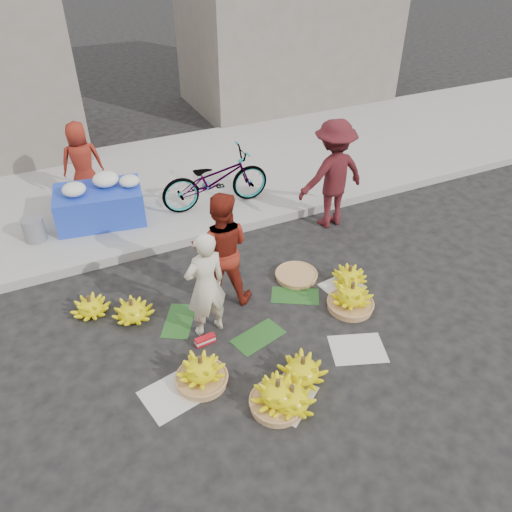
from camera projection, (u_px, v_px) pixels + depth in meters
name	position (u px, v px, depth m)	size (l,w,h in m)	color
ground	(259.00, 325.00, 6.39)	(80.00, 80.00, 0.00)	black
curb	(199.00, 235.00, 7.96)	(40.00, 0.25, 0.15)	#9A9791
sidewalk	(162.00, 182.00, 9.52)	(40.00, 4.00, 0.12)	#9A9791
newspaper_scatter	(288.00, 367.00, 5.80)	(3.20, 1.80, 0.00)	silver
banana_leaves	(245.00, 317.00, 6.50)	(2.00, 1.00, 0.00)	#1B4D19
banana_bunch_0	(201.00, 372.00, 5.52)	(0.57, 0.57, 0.41)	#AB7848
banana_bunch_1	(291.00, 398.00, 5.26)	(0.60, 0.60, 0.34)	yellow
banana_bunch_2	(277.00, 395.00, 5.26)	(0.58, 0.58, 0.41)	#AB7848
banana_bunch_3	(302.00, 370.00, 5.58)	(0.61, 0.61, 0.34)	yellow
banana_bunch_4	(351.00, 297.00, 6.55)	(0.67, 0.67, 0.42)	#AB7848
banana_bunch_5	(349.00, 276.00, 7.01)	(0.53, 0.53, 0.30)	yellow
banana_bunch_6	(132.00, 311.00, 6.40)	(0.65, 0.65, 0.32)	yellow
banana_bunch_7	(90.00, 306.00, 6.49)	(0.49, 0.49, 0.29)	yellow
basket_spare	(296.00, 276.00, 7.17)	(0.59, 0.59, 0.07)	#AB7848
incense_stack	(205.00, 340.00, 6.08)	(0.25, 0.08, 0.10)	red
vendor_cream	(206.00, 285.00, 5.89)	(0.53, 0.35, 1.44)	beige
vendor_red	(221.00, 249.00, 6.37)	(0.77, 0.60, 1.59)	maroon
man_striped	(333.00, 175.00, 7.89)	(1.16, 0.67, 1.79)	maroon
flower_table	(100.00, 203.00, 8.06)	(1.48, 1.05, 0.79)	#1C37B7
grey_bucket	(34.00, 229.00, 7.67)	(0.33, 0.33, 0.37)	slate
flower_vendor	(82.00, 162.00, 8.45)	(0.68, 0.44, 1.39)	maroon
bicycle	(215.00, 179.00, 8.38)	(1.87, 0.65, 0.98)	gray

